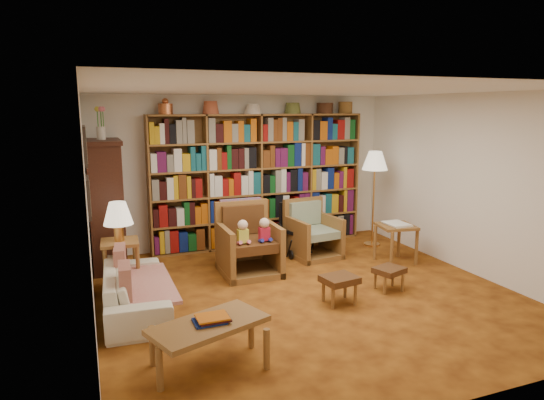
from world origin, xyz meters
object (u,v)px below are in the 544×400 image
armchair_sage (311,234)px  coffee_table (209,328)px  sofa (135,289)px  wheelchair (292,230)px  side_table_lamp (120,253)px  footstool_b (389,272)px  armchair_leather (247,244)px  footstool_a (340,281)px  floor_lamp (375,164)px  side_table_papers (396,231)px

armchair_sage → coffee_table: size_ratio=0.77×
sofa → wheelchair: 2.95m
armchair_sage → wheelchair: armchair_sage is taller
side_table_lamp → footstool_b: (3.17, -1.28, -0.24)m
coffee_table → armchair_leather: bearing=64.3°
armchair_leather → coffee_table: armchair_leather is taller
armchair_sage → footstool_a: armchair_sage is taller
armchair_leather → floor_lamp: floor_lamp is taller
floor_lamp → coffee_table: size_ratio=1.40×
side_table_lamp → side_table_papers: (3.93, -0.34, -0.00)m
sofa → armchair_leather: size_ratio=1.71×
sofa → footstool_b: 3.12m
coffee_table → sofa: bearing=107.5°
armchair_sage → side_table_papers: bearing=-37.9°
sofa → footstool_b: sofa is taller
footstool_a → coffee_table: bearing=-154.4°
armchair_sage → coffee_table: armchair_sage is taller
armchair_leather → footstool_b: size_ratio=2.31×
armchair_sage → side_table_lamp: bearing=-171.1°
armchair_leather → footstool_a: size_ratio=2.26×
wheelchair → side_table_lamp: bearing=-165.7°
armchair_leather → footstool_b: 2.00m
armchair_leather → side_table_papers: (2.21, -0.42, 0.08)m
armchair_leather → coffee_table: bearing=-115.7°
armchair_leather → footstool_b: bearing=-43.0°
wheelchair → coffee_table: size_ratio=0.72×
side_table_lamp → wheelchair: size_ratio=0.78×
footstool_b → armchair_leather: bearing=137.0°
side_table_papers → footstool_b: (-0.75, -0.94, -0.24)m
side_table_lamp → armchair_leather: bearing=2.6°
sofa → armchair_sage: 3.05m
sofa → coffee_table: size_ratio=1.50×
side_table_lamp → armchair_sage: bearing=8.9°
sofa → side_table_papers: (3.83, 0.41, 0.23)m
armchair_leather → armchair_sage: armchair_leather is taller
sofa → armchair_leather: (1.62, 0.83, 0.16)m
footstool_b → floor_lamp: bearing=63.1°
armchair_leather → wheelchair: size_ratio=1.22×
side_table_papers → coffee_table: (-3.34, -1.94, -0.11)m
side_table_lamp → wheelchair: 2.77m
sofa → armchair_sage: (2.80, 1.21, 0.08)m
sofa → side_table_papers: side_table_papers is taller
footstool_b → wheelchair: bearing=104.1°
footstool_a → floor_lamp: bearing=49.1°
wheelchair → footstool_a: (-0.30, -2.10, -0.10)m
side_table_papers → coffee_table: size_ratio=0.53×
floor_lamp → side_table_papers: bearing=-101.7°
side_table_papers → footstool_a: side_table_papers is taller
armchair_sage → footstool_a: 1.95m
sofa → floor_lamp: bearing=-68.5°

